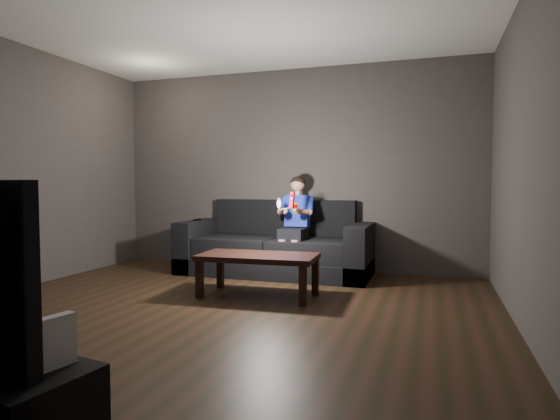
% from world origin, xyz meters
% --- Properties ---
extents(floor, '(5.00, 5.00, 0.00)m').
position_xyz_m(floor, '(0.00, 0.00, 0.00)').
color(floor, black).
rests_on(floor, ground).
extents(back_wall, '(5.00, 0.04, 2.70)m').
position_xyz_m(back_wall, '(0.00, 2.50, 1.35)').
color(back_wall, '#3D3936').
rests_on(back_wall, ground).
extents(right_wall, '(0.04, 5.00, 2.70)m').
position_xyz_m(right_wall, '(2.50, 0.00, 1.35)').
color(right_wall, '#3D3936').
rests_on(right_wall, ground).
extents(sofa, '(2.43, 1.05, 0.94)m').
position_xyz_m(sofa, '(-0.08, 2.09, 0.31)').
color(sofa, black).
rests_on(sofa, floor).
extents(child, '(0.45, 0.55, 1.11)m').
position_xyz_m(child, '(0.20, 2.02, 0.76)').
color(child, black).
rests_on(child, sofa).
extents(wii_remote_red, '(0.06, 0.08, 0.19)m').
position_xyz_m(wii_remote_red, '(0.28, 1.59, 0.97)').
color(wii_remote_red, red).
rests_on(wii_remote_red, child).
extents(nunchuk_white, '(0.08, 0.09, 0.14)m').
position_xyz_m(nunchuk_white, '(0.12, 1.60, 0.93)').
color(nunchuk_white, white).
rests_on(nunchuk_white, child).
extents(wii_remote_black, '(0.06, 0.14, 0.03)m').
position_xyz_m(wii_remote_black, '(-1.17, 2.00, 0.68)').
color(wii_remote_black, black).
rests_on(wii_remote_black, sofa).
extents(coffee_table, '(1.22, 0.66, 0.43)m').
position_xyz_m(coffee_table, '(0.15, 0.84, 0.38)').
color(coffee_table, black).
rests_on(coffee_table, floor).
extents(wii_console, '(0.07, 0.15, 0.19)m').
position_xyz_m(wii_console, '(0.55, -2.27, 0.57)').
color(wii_console, white).
rests_on(wii_console, media_console).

